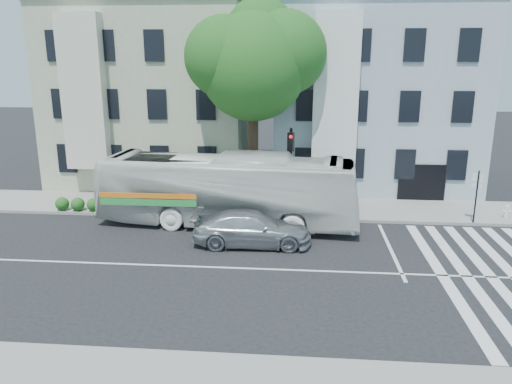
# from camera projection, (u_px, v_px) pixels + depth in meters

# --- Properties ---
(ground) EXTENTS (120.00, 120.00, 0.00)m
(ground) POSITION_uv_depth(u_px,v_px,m) (233.00, 268.00, 19.59)
(ground) COLOR black
(ground) RESTS_ON ground
(sidewalk_far) EXTENTS (80.00, 4.00, 0.15)m
(sidewalk_far) POSITION_uv_depth(u_px,v_px,m) (252.00, 207.00, 27.26)
(sidewalk_far) COLOR gray
(sidewalk_far) RESTS_ON ground
(building_left) EXTENTS (12.00, 10.00, 11.00)m
(building_left) POSITION_uv_depth(u_px,v_px,m) (157.00, 96.00, 33.14)
(building_left) COLOR #A8A98D
(building_left) RESTS_ON ground
(building_right) EXTENTS (12.00, 10.00, 11.00)m
(building_right) POSITION_uv_depth(u_px,v_px,m) (371.00, 97.00, 31.97)
(building_right) COLOR #95A8B1
(building_right) RESTS_ON ground
(street_tree) EXTENTS (7.30, 5.90, 11.10)m
(street_tree) POSITION_uv_depth(u_px,v_px,m) (255.00, 60.00, 25.91)
(street_tree) COLOR #2D2116
(street_tree) RESTS_ON ground
(bus) EXTENTS (4.10, 12.89, 3.53)m
(bus) POSITION_uv_depth(u_px,v_px,m) (228.00, 190.00, 24.20)
(bus) COLOR silver
(bus) RESTS_ON ground
(sedan) EXTENTS (2.29, 5.26, 1.51)m
(sedan) POSITION_uv_depth(u_px,v_px,m) (252.00, 228.00, 21.85)
(sedan) COLOR silver
(sedan) RESTS_ON ground
(hedge) EXTENTS (8.28, 3.69, 0.70)m
(hedge) POSITION_uv_depth(u_px,v_px,m) (141.00, 206.00, 25.99)
(hedge) COLOR #236621
(hedge) RESTS_ON sidewalk_far
(traffic_signal) EXTENTS (0.46, 0.54, 4.55)m
(traffic_signal) POSITION_uv_depth(u_px,v_px,m) (291.00, 160.00, 25.32)
(traffic_signal) COLOR black
(traffic_signal) RESTS_ON ground
(fire_hydrant) EXTENTS (0.40, 0.23, 0.70)m
(fire_hydrant) POSITION_uv_depth(u_px,v_px,m) (507.00, 211.00, 25.04)
(fire_hydrant) COLOR silver
(fire_hydrant) RESTS_ON sidewalk_far
(far_sign_pole) EXTENTS (0.45, 0.24, 2.61)m
(far_sign_pole) POSITION_uv_depth(u_px,v_px,m) (477.00, 190.00, 24.10)
(far_sign_pole) COLOR black
(far_sign_pole) RESTS_ON sidewalk_far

